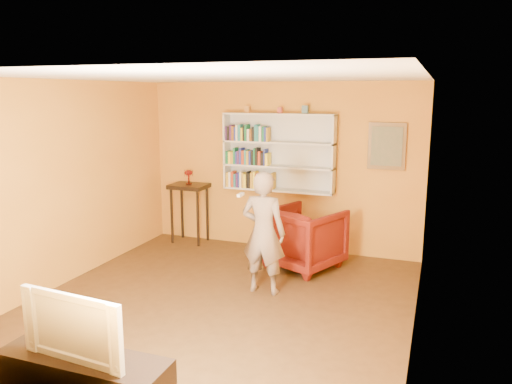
{
  "coord_description": "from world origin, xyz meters",
  "views": [
    {
      "loc": [
        2.39,
        -5.13,
        2.53
      ],
      "look_at": [
        0.21,
        0.75,
        1.28
      ],
      "focal_mm": 35.0,
      "sensor_mm": 36.0,
      "label": 1
    }
  ],
  "objects_px": {
    "armchair": "(304,238)",
    "television": "(81,323)",
    "bookshelf": "(280,152)",
    "person": "(263,233)",
    "console_table": "(189,194)",
    "ruby_lustre": "(189,174)"
  },
  "relations": [
    {
      "from": "console_table",
      "to": "ruby_lustre",
      "type": "bearing_deg",
      "value": -63.43
    },
    {
      "from": "bookshelf",
      "to": "ruby_lustre",
      "type": "relative_size",
      "value": 7.38
    },
    {
      "from": "bookshelf",
      "to": "console_table",
      "type": "distance_m",
      "value": 1.74
    },
    {
      "from": "console_table",
      "to": "person",
      "type": "distance_m",
      "value": 2.53
    },
    {
      "from": "console_table",
      "to": "television",
      "type": "height_order",
      "value": "television"
    },
    {
      "from": "bookshelf",
      "to": "television",
      "type": "relative_size",
      "value": 1.89
    },
    {
      "from": "armchair",
      "to": "television",
      "type": "height_order",
      "value": "television"
    },
    {
      "from": "ruby_lustre",
      "to": "armchair",
      "type": "relative_size",
      "value": 0.25
    },
    {
      "from": "console_table",
      "to": "armchair",
      "type": "height_order",
      "value": "console_table"
    },
    {
      "from": "ruby_lustre",
      "to": "armchair",
      "type": "height_order",
      "value": "ruby_lustre"
    },
    {
      "from": "console_table",
      "to": "ruby_lustre",
      "type": "distance_m",
      "value": 0.35
    },
    {
      "from": "armchair",
      "to": "television",
      "type": "relative_size",
      "value": 1.03
    },
    {
      "from": "console_table",
      "to": "person",
      "type": "xyz_separation_m",
      "value": [
        1.92,
        -1.65,
        -0.04
      ]
    },
    {
      "from": "console_table",
      "to": "ruby_lustre",
      "type": "relative_size",
      "value": 4.13
    },
    {
      "from": "bookshelf",
      "to": "person",
      "type": "xyz_separation_m",
      "value": [
        0.37,
        -1.81,
        -0.8
      ]
    },
    {
      "from": "bookshelf",
      "to": "console_table",
      "type": "relative_size",
      "value": 1.79
    },
    {
      "from": "bookshelf",
      "to": "console_table",
      "type": "xyz_separation_m",
      "value": [
        -1.55,
        -0.16,
        -0.76
      ]
    },
    {
      "from": "bookshelf",
      "to": "console_table",
      "type": "height_order",
      "value": "bookshelf"
    },
    {
      "from": "console_table",
      "to": "armchair",
      "type": "relative_size",
      "value": 1.02
    },
    {
      "from": "ruby_lustre",
      "to": "armchair",
      "type": "distance_m",
      "value": 2.36
    },
    {
      "from": "bookshelf",
      "to": "armchair",
      "type": "height_order",
      "value": "bookshelf"
    },
    {
      "from": "console_table",
      "to": "person",
      "type": "relative_size",
      "value": 0.64
    }
  ]
}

